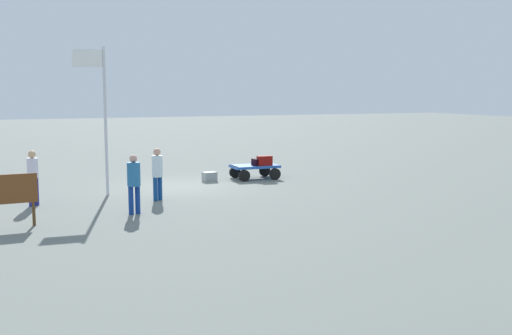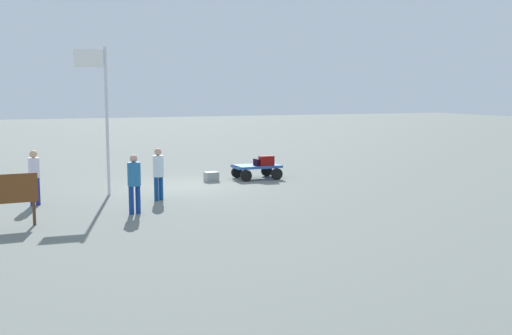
{
  "view_description": "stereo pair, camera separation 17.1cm",
  "coord_description": "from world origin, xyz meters",
  "px_view_note": "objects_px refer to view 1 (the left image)",
  "views": [
    {
      "loc": [
        6.12,
        21.15,
        3.41
      ],
      "look_at": [
        -0.33,
        6.0,
        1.35
      ],
      "focal_mm": 42.5,
      "sensor_mm": 36.0,
      "label": 1
    },
    {
      "loc": [
        5.96,
        21.21,
        3.41
      ],
      "look_at": [
        -0.33,
        6.0,
        1.35
      ],
      "focal_mm": 42.5,
      "sensor_mm": 36.0,
      "label": 2
    }
  ],
  "objects_px": {
    "flagpole": "(101,107)",
    "signboard": "(13,192)",
    "suitcase_navy": "(260,162)",
    "suitcase_tan": "(210,177)",
    "worker_lead": "(157,171)",
    "luggage_cart": "(254,169)",
    "worker_trailing": "(134,179)",
    "worker_supervisor": "(33,174)",
    "suitcase_olive": "(265,161)"
  },
  "relations": [
    {
      "from": "worker_supervisor",
      "to": "worker_trailing",
      "type": "bearing_deg",
      "value": 136.28
    },
    {
      "from": "worker_lead",
      "to": "flagpole",
      "type": "bearing_deg",
      "value": -48.85
    },
    {
      "from": "luggage_cart",
      "to": "flagpole",
      "type": "relative_size",
      "value": 0.38
    },
    {
      "from": "worker_supervisor",
      "to": "signboard",
      "type": "xyz_separation_m",
      "value": [
        0.62,
        2.91,
        -0.07
      ]
    },
    {
      "from": "suitcase_tan",
      "to": "worker_supervisor",
      "type": "xyz_separation_m",
      "value": [
        6.47,
        2.68,
        0.79
      ]
    },
    {
      "from": "worker_supervisor",
      "to": "luggage_cart",
      "type": "bearing_deg",
      "value": -162.27
    },
    {
      "from": "luggage_cart",
      "to": "worker_trailing",
      "type": "bearing_deg",
      "value": 41.24
    },
    {
      "from": "suitcase_olive",
      "to": "flagpole",
      "type": "bearing_deg",
      "value": 11.44
    },
    {
      "from": "suitcase_navy",
      "to": "suitcase_tan",
      "type": "distance_m",
      "value": 2.09
    },
    {
      "from": "flagpole",
      "to": "suitcase_tan",
      "type": "bearing_deg",
      "value": -159.13
    },
    {
      "from": "worker_supervisor",
      "to": "flagpole",
      "type": "xyz_separation_m",
      "value": [
        -2.23,
        -1.07,
        1.96
      ]
    },
    {
      "from": "suitcase_olive",
      "to": "signboard",
      "type": "relative_size",
      "value": 0.44
    },
    {
      "from": "worker_supervisor",
      "to": "suitcase_olive",
      "type": "bearing_deg",
      "value": -164.7
    },
    {
      "from": "signboard",
      "to": "suitcase_navy",
      "type": "bearing_deg",
      "value": -149.36
    },
    {
      "from": "worker_trailing",
      "to": "flagpole",
      "type": "relative_size",
      "value": 0.34
    },
    {
      "from": "luggage_cart",
      "to": "worker_trailing",
      "type": "height_order",
      "value": "worker_trailing"
    },
    {
      "from": "suitcase_navy",
      "to": "suitcase_tan",
      "type": "height_order",
      "value": "suitcase_navy"
    },
    {
      "from": "suitcase_olive",
      "to": "worker_lead",
      "type": "xyz_separation_m",
      "value": [
        4.98,
        2.92,
        0.22
      ]
    },
    {
      "from": "worker_supervisor",
      "to": "worker_lead",
      "type": "bearing_deg",
      "value": 171.31
    },
    {
      "from": "suitcase_olive",
      "to": "suitcase_tan",
      "type": "relative_size",
      "value": 1.08
    },
    {
      "from": "suitcase_tan",
      "to": "flagpole",
      "type": "xyz_separation_m",
      "value": [
        4.24,
        1.62,
        2.75
      ]
    },
    {
      "from": "worker_supervisor",
      "to": "flagpole",
      "type": "relative_size",
      "value": 0.34
    },
    {
      "from": "suitcase_tan",
      "to": "worker_lead",
      "type": "bearing_deg",
      "value": 49.0
    },
    {
      "from": "suitcase_navy",
      "to": "worker_lead",
      "type": "relative_size",
      "value": 0.37
    },
    {
      "from": "suitcase_tan",
      "to": "worker_lead",
      "type": "distance_m",
      "value": 4.37
    },
    {
      "from": "worker_lead",
      "to": "suitcase_olive",
      "type": "bearing_deg",
      "value": -149.61
    },
    {
      "from": "suitcase_tan",
      "to": "signboard",
      "type": "height_order",
      "value": "signboard"
    },
    {
      "from": "suitcase_tan",
      "to": "flagpole",
      "type": "distance_m",
      "value": 5.31
    },
    {
      "from": "flagpole",
      "to": "luggage_cart",
      "type": "bearing_deg",
      "value": -165.33
    },
    {
      "from": "suitcase_olive",
      "to": "signboard",
      "type": "bearing_deg",
      "value": 29.65
    },
    {
      "from": "suitcase_olive",
      "to": "luggage_cart",
      "type": "bearing_deg",
      "value": -43.51
    },
    {
      "from": "luggage_cart",
      "to": "signboard",
      "type": "xyz_separation_m",
      "value": [
        8.94,
        5.57,
        0.49
      ]
    },
    {
      "from": "suitcase_navy",
      "to": "worker_trailing",
      "type": "height_order",
      "value": "worker_trailing"
    },
    {
      "from": "luggage_cart",
      "to": "signboard",
      "type": "bearing_deg",
      "value": 31.91
    },
    {
      "from": "worker_lead",
      "to": "worker_supervisor",
      "type": "relative_size",
      "value": 0.99
    },
    {
      "from": "suitcase_tan",
      "to": "worker_lead",
      "type": "xyz_separation_m",
      "value": [
        2.82,
        3.24,
        0.77
      ]
    },
    {
      "from": "worker_lead",
      "to": "signboard",
      "type": "height_order",
      "value": "worker_lead"
    },
    {
      "from": "luggage_cart",
      "to": "worker_supervisor",
      "type": "height_order",
      "value": "worker_supervisor"
    },
    {
      "from": "worker_supervisor",
      "to": "signboard",
      "type": "bearing_deg",
      "value": 77.96
    },
    {
      "from": "flagpole",
      "to": "signboard",
      "type": "bearing_deg",
      "value": 54.32
    },
    {
      "from": "suitcase_navy",
      "to": "worker_trailing",
      "type": "relative_size",
      "value": 0.37
    },
    {
      "from": "suitcase_navy",
      "to": "worker_supervisor",
      "type": "height_order",
      "value": "worker_supervisor"
    },
    {
      "from": "luggage_cart",
      "to": "flagpole",
      "type": "xyz_separation_m",
      "value": [
        6.09,
        1.59,
        2.52
      ]
    },
    {
      "from": "luggage_cart",
      "to": "suitcase_tan",
      "type": "relative_size",
      "value": 3.38
    },
    {
      "from": "signboard",
      "to": "suitcase_tan",
      "type": "bearing_deg",
      "value": -141.76
    },
    {
      "from": "luggage_cart",
      "to": "signboard",
      "type": "distance_m",
      "value": 10.54
    },
    {
      "from": "suitcase_olive",
      "to": "worker_supervisor",
      "type": "bearing_deg",
      "value": 15.3
    },
    {
      "from": "worker_lead",
      "to": "worker_supervisor",
      "type": "bearing_deg",
      "value": -8.69
    },
    {
      "from": "suitcase_navy",
      "to": "worker_lead",
      "type": "height_order",
      "value": "worker_lead"
    },
    {
      "from": "luggage_cart",
      "to": "worker_trailing",
      "type": "distance_m",
      "value": 7.72
    }
  ]
}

